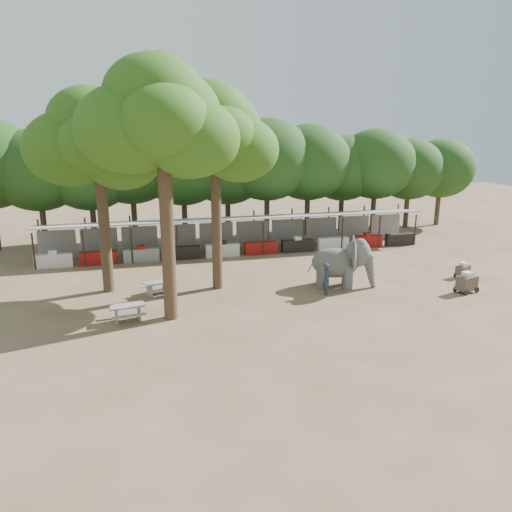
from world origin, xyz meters
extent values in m
plane|color=brown|center=(0.00, 0.00, 0.00)|extent=(100.00, 100.00, 0.00)
cube|color=#929398|center=(0.00, 14.00, 2.50)|extent=(28.00, 2.99, 0.39)
cylinder|color=#2D2319|center=(-12.60, 12.65, 1.20)|extent=(0.12, 0.12, 2.40)
cylinder|color=#2D2319|center=(-12.60, 15.35, 1.40)|extent=(0.12, 0.12, 2.80)
cube|color=silver|center=(-12.60, 12.90, 0.45)|extent=(2.38, 0.50, 0.90)
cube|color=gray|center=(-12.60, 15.30, 1.00)|extent=(2.52, 0.12, 2.00)
cylinder|color=#2D2319|center=(-9.80, 12.65, 1.20)|extent=(0.12, 0.12, 2.40)
cylinder|color=#2D2319|center=(-9.80, 15.35, 1.40)|extent=(0.12, 0.12, 2.80)
cube|color=maroon|center=(-9.80, 12.90, 0.45)|extent=(2.38, 0.50, 0.90)
cube|color=gray|center=(-9.80, 15.30, 1.00)|extent=(2.52, 0.12, 2.00)
cylinder|color=#2D2319|center=(-7.00, 12.65, 1.20)|extent=(0.12, 0.12, 2.40)
cylinder|color=#2D2319|center=(-7.00, 15.35, 1.40)|extent=(0.12, 0.12, 2.80)
cube|color=gray|center=(-7.00, 12.90, 0.45)|extent=(2.38, 0.50, 0.90)
cube|color=gray|center=(-7.00, 15.30, 1.00)|extent=(2.52, 0.12, 2.00)
cylinder|color=#2D2319|center=(-4.20, 12.65, 1.20)|extent=(0.12, 0.12, 2.40)
cylinder|color=#2D2319|center=(-4.20, 15.35, 1.40)|extent=(0.12, 0.12, 2.80)
cube|color=black|center=(-4.20, 12.90, 0.45)|extent=(2.38, 0.50, 0.90)
cube|color=gray|center=(-4.20, 15.30, 1.00)|extent=(2.52, 0.12, 2.00)
cylinder|color=#2D2319|center=(-1.40, 12.65, 1.20)|extent=(0.12, 0.12, 2.40)
cylinder|color=#2D2319|center=(-1.40, 15.35, 1.40)|extent=(0.12, 0.12, 2.80)
cube|color=silver|center=(-1.40, 12.90, 0.45)|extent=(2.38, 0.50, 0.90)
cube|color=gray|center=(-1.40, 15.30, 1.00)|extent=(2.52, 0.12, 2.00)
cylinder|color=#2D2319|center=(1.40, 12.65, 1.20)|extent=(0.12, 0.12, 2.40)
cylinder|color=#2D2319|center=(1.40, 15.35, 1.40)|extent=(0.12, 0.12, 2.80)
cube|color=maroon|center=(1.40, 12.90, 0.45)|extent=(2.38, 0.50, 0.90)
cube|color=gray|center=(1.40, 15.30, 1.00)|extent=(2.52, 0.12, 2.00)
cylinder|color=#2D2319|center=(4.20, 12.65, 1.20)|extent=(0.12, 0.12, 2.40)
cylinder|color=#2D2319|center=(4.20, 15.35, 1.40)|extent=(0.12, 0.12, 2.80)
cube|color=black|center=(4.20, 12.90, 0.45)|extent=(2.38, 0.50, 0.90)
cube|color=gray|center=(4.20, 15.30, 1.00)|extent=(2.52, 0.12, 2.00)
cylinder|color=#2D2319|center=(7.00, 12.65, 1.20)|extent=(0.12, 0.12, 2.40)
cylinder|color=#2D2319|center=(7.00, 15.35, 1.40)|extent=(0.12, 0.12, 2.80)
cube|color=silver|center=(7.00, 12.90, 0.45)|extent=(2.38, 0.50, 0.90)
cube|color=gray|center=(7.00, 15.30, 1.00)|extent=(2.52, 0.12, 2.00)
cylinder|color=#2D2319|center=(9.80, 12.65, 1.20)|extent=(0.12, 0.12, 2.40)
cylinder|color=#2D2319|center=(9.80, 15.35, 1.40)|extent=(0.12, 0.12, 2.80)
cube|color=maroon|center=(9.80, 12.90, 0.45)|extent=(2.38, 0.50, 0.90)
cube|color=gray|center=(9.80, 15.30, 1.00)|extent=(2.52, 0.12, 2.00)
cylinder|color=#2D2319|center=(12.60, 12.65, 1.20)|extent=(0.12, 0.12, 2.40)
cylinder|color=#2D2319|center=(12.60, 15.35, 1.40)|extent=(0.12, 0.12, 2.80)
cube|color=black|center=(12.60, 12.90, 0.45)|extent=(2.38, 0.50, 0.90)
cube|color=gray|center=(12.60, 15.30, 1.00)|extent=(2.52, 0.12, 2.00)
cylinder|color=#332316|center=(-9.00, 7.00, 4.60)|extent=(0.60, 0.60, 9.20)
cone|color=#332316|center=(-9.00, 7.00, 9.20)|extent=(0.57, 0.57, 2.88)
ellipsoid|color=#1D4D0C|center=(-10.40, 7.30, 7.82)|extent=(4.80, 4.80, 3.94)
ellipsoid|color=#1D4D0C|center=(-7.80, 6.40, 7.42)|extent=(4.20, 4.20, 3.44)
ellipsoid|color=#1D4D0C|center=(-8.80, 8.10, 8.42)|extent=(5.20, 5.20, 4.26)
ellipsoid|color=#1D4D0C|center=(-9.00, 5.70, 8.12)|extent=(3.80, 3.80, 3.12)
ellipsoid|color=#1D4D0C|center=(-9.30, 7.20, 9.22)|extent=(4.40, 4.40, 3.61)
cylinder|color=#332316|center=(-6.00, 2.00, 5.20)|extent=(0.64, 0.64, 10.40)
cone|color=#332316|center=(-6.00, 2.00, 10.40)|extent=(0.61, 0.61, 3.25)
ellipsoid|color=#1D4D0C|center=(-7.40, 2.30, 8.84)|extent=(4.80, 4.80, 3.94)
ellipsoid|color=#1D4D0C|center=(-4.80, 1.40, 8.44)|extent=(4.20, 4.20, 3.44)
ellipsoid|color=#1D4D0C|center=(-5.80, 3.10, 9.44)|extent=(5.20, 5.20, 4.26)
ellipsoid|color=#1D4D0C|center=(-6.00, 0.70, 9.14)|extent=(3.80, 3.80, 3.12)
ellipsoid|color=#1D4D0C|center=(-6.30, 2.20, 10.24)|extent=(4.40, 4.40, 3.61)
cylinder|color=#332316|center=(-3.00, 6.00, 4.80)|extent=(0.56, 0.56, 9.60)
cone|color=#332316|center=(-3.00, 6.00, 9.60)|extent=(0.53, 0.53, 3.00)
ellipsoid|color=#1D4D0C|center=(-4.40, 6.30, 8.16)|extent=(4.80, 4.80, 3.94)
ellipsoid|color=#1D4D0C|center=(-1.80, 5.40, 7.76)|extent=(4.20, 4.20, 3.44)
ellipsoid|color=#1D4D0C|center=(-2.80, 7.10, 8.76)|extent=(5.20, 5.20, 4.26)
ellipsoid|color=#1D4D0C|center=(-3.00, 4.70, 8.46)|extent=(3.80, 3.80, 3.12)
ellipsoid|color=#1D4D0C|center=(-3.30, 6.20, 9.56)|extent=(4.40, 4.40, 3.61)
cylinder|color=#332316|center=(-16.67, 19.00, 1.87)|extent=(0.44, 0.44, 3.74)
cylinder|color=#332316|center=(-13.33, 19.00, 1.87)|extent=(0.44, 0.44, 3.74)
ellipsoid|color=#14330F|center=(-13.33, 19.00, 5.53)|extent=(6.46, 5.95, 5.61)
cylinder|color=#332316|center=(-10.00, 19.00, 1.87)|extent=(0.44, 0.44, 3.74)
ellipsoid|color=#14330F|center=(-10.00, 19.00, 5.53)|extent=(6.46, 5.95, 5.61)
cylinder|color=#332316|center=(-6.67, 19.00, 1.87)|extent=(0.44, 0.44, 3.74)
ellipsoid|color=#14330F|center=(-6.67, 19.00, 5.53)|extent=(6.46, 5.95, 5.61)
cylinder|color=#332316|center=(-3.33, 19.00, 1.87)|extent=(0.44, 0.44, 3.74)
ellipsoid|color=#14330F|center=(-3.33, 19.00, 5.53)|extent=(6.46, 5.95, 5.61)
cylinder|color=#332316|center=(0.00, 19.00, 1.87)|extent=(0.44, 0.44, 3.74)
ellipsoid|color=#14330F|center=(0.00, 19.00, 5.53)|extent=(6.46, 5.95, 5.61)
cylinder|color=#332316|center=(3.33, 19.00, 1.87)|extent=(0.44, 0.44, 3.74)
ellipsoid|color=#14330F|center=(3.33, 19.00, 5.53)|extent=(6.46, 5.95, 5.61)
cylinder|color=#332316|center=(6.67, 19.00, 1.87)|extent=(0.44, 0.44, 3.74)
ellipsoid|color=#14330F|center=(6.67, 19.00, 5.53)|extent=(6.46, 5.95, 5.61)
cylinder|color=#332316|center=(10.00, 19.00, 1.87)|extent=(0.44, 0.44, 3.74)
ellipsoid|color=#14330F|center=(10.00, 19.00, 5.53)|extent=(6.46, 5.95, 5.61)
cylinder|color=#332316|center=(13.33, 19.00, 1.87)|extent=(0.44, 0.44, 3.74)
ellipsoid|color=#14330F|center=(13.33, 19.00, 5.53)|extent=(6.46, 5.95, 5.61)
cylinder|color=#332316|center=(16.67, 19.00, 1.87)|extent=(0.44, 0.44, 3.74)
ellipsoid|color=#14330F|center=(16.67, 19.00, 5.53)|extent=(6.46, 5.95, 5.61)
cylinder|color=#332316|center=(20.00, 19.00, 1.87)|extent=(0.44, 0.44, 3.74)
ellipsoid|color=#14330F|center=(20.00, 19.00, 5.53)|extent=(6.46, 5.95, 5.61)
ellipsoid|color=#494746|center=(3.57, 4.65, 1.39)|extent=(3.04, 2.45, 1.71)
cylinder|color=#494746|center=(2.74, 4.55, 0.72)|extent=(0.80, 0.80, 1.44)
cylinder|color=#494746|center=(3.05, 5.31, 0.72)|extent=(0.80, 0.80, 1.44)
cylinder|color=#494746|center=(4.09, 3.99, 0.72)|extent=(0.80, 0.80, 1.44)
cylinder|color=#494746|center=(4.40, 4.75, 0.72)|extent=(0.80, 0.80, 1.44)
ellipsoid|color=#494746|center=(4.74, 4.17, 2.00)|extent=(1.81, 1.66, 1.59)
ellipsoid|color=#494746|center=(4.21, 3.55, 2.04)|extent=(0.73, 1.30, 1.63)
ellipsoid|color=#494746|center=(4.81, 4.98, 2.04)|extent=(0.73, 1.30, 1.63)
cone|color=#494746|center=(5.45, 3.87, 0.90)|extent=(0.85, 0.85, 1.80)
imported|color=#26384C|center=(2.57, 3.38, 0.88)|extent=(0.64, 0.75, 1.77)
cube|color=gray|center=(-8.01, 2.16, 0.76)|extent=(1.64, 0.90, 0.06)
cube|color=gray|center=(-8.53, 2.10, 0.37)|extent=(0.17, 0.64, 0.74)
cube|color=gray|center=(-7.49, 2.21, 0.37)|extent=(0.17, 0.64, 0.74)
cube|color=gray|center=(-7.95, 1.58, 0.44)|extent=(1.59, 0.43, 0.05)
cube|color=gray|center=(-8.07, 2.73, 0.44)|extent=(1.59, 0.43, 0.05)
cube|color=gray|center=(-6.39, 5.71, 0.69)|extent=(1.60, 1.18, 0.06)
cube|color=gray|center=(-6.83, 5.53, 0.34)|extent=(0.31, 0.57, 0.68)
cube|color=gray|center=(-5.94, 5.90, 0.34)|extent=(0.31, 0.57, 0.68)
cube|color=gray|center=(-6.18, 5.23, 0.41)|extent=(1.43, 0.78, 0.05)
cube|color=gray|center=(-6.59, 6.20, 0.41)|extent=(1.43, 0.78, 0.05)
cube|color=#3E322B|center=(10.21, 1.72, 0.55)|extent=(1.24, 0.94, 0.77)
cylinder|color=black|center=(9.88, 1.25, 0.17)|extent=(0.34, 0.15, 0.33)
cylinder|color=black|center=(10.73, 1.49, 0.17)|extent=(0.34, 0.15, 0.33)
cylinder|color=black|center=(9.68, 1.95, 0.17)|extent=(0.34, 0.15, 0.33)
cylinder|color=black|center=(10.53, 2.19, 0.17)|extent=(0.34, 0.15, 0.33)
cube|color=silver|center=(10.21, 1.72, 1.05)|extent=(0.65, 0.58, 0.28)
cube|color=#3E322B|center=(11.89, 4.32, 0.43)|extent=(0.98, 0.78, 0.60)
cylinder|color=black|center=(11.67, 3.93, 0.13)|extent=(0.26, 0.14, 0.26)
cylinder|color=black|center=(12.31, 4.17, 0.13)|extent=(0.26, 0.14, 0.26)
cylinder|color=black|center=(11.47, 4.46, 0.13)|extent=(0.26, 0.14, 0.26)
cylinder|color=black|center=(12.11, 4.70, 0.13)|extent=(0.26, 0.14, 0.26)
cube|color=silver|center=(11.89, 4.32, 0.81)|extent=(0.52, 0.47, 0.21)
camera|label=1|loc=(-7.70, -20.79, 8.94)|focal=35.00mm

